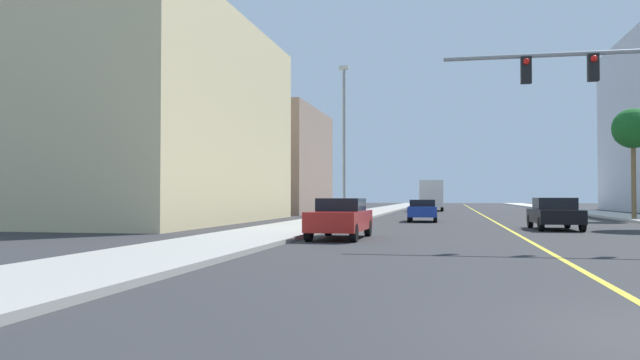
% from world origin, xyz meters
% --- Properties ---
extents(ground, '(192.00, 192.00, 0.00)m').
position_xyz_m(ground, '(0.00, 42.00, 0.00)').
color(ground, '#2D2D30').
extents(sidewalk_left, '(3.74, 168.00, 0.15)m').
position_xyz_m(sidewalk_left, '(-9.85, 42.00, 0.07)').
color(sidewalk_left, '#9E9B93').
rests_on(sidewalk_left, ground).
extents(sidewalk_right, '(3.74, 168.00, 0.15)m').
position_xyz_m(sidewalk_right, '(9.85, 42.00, 0.07)').
color(sidewalk_right, beige).
rests_on(sidewalk_right, ground).
extents(lane_marking_center, '(0.16, 144.00, 0.01)m').
position_xyz_m(lane_marking_center, '(0.00, 42.00, 0.00)').
color(lane_marking_center, yellow).
rests_on(lane_marking_center, ground).
extents(building_left_near, '(10.08, 21.73, 12.14)m').
position_xyz_m(building_left_near, '(-19.49, 27.30, 6.07)').
color(building_left_near, beige).
rests_on(building_left_near, ground).
extents(building_left_far, '(11.49, 14.62, 9.53)m').
position_xyz_m(building_left_far, '(-20.19, 48.20, 4.76)').
color(building_left_far, gray).
rests_on(building_left_far, ground).
extents(street_lamp, '(0.56, 0.28, 8.75)m').
position_xyz_m(street_lamp, '(-8.48, 26.93, 4.95)').
color(street_lamp, gray).
rests_on(street_lamp, sidewalk_left).
extents(palm_far, '(2.55, 2.55, 7.01)m').
position_xyz_m(palm_far, '(8.76, 35.22, 5.80)').
color(palm_far, brown).
rests_on(palm_far, sidewalk_right).
extents(car_red, '(1.87, 4.41, 1.49)m').
position_xyz_m(car_red, '(-6.65, 15.15, 0.76)').
color(car_red, red).
rests_on(car_red, ground).
extents(car_black, '(2.03, 4.38, 1.49)m').
position_xyz_m(car_black, '(2.11, 23.23, 0.76)').
color(car_black, black).
rests_on(car_black, ground).
extents(car_blue, '(1.83, 4.03, 1.35)m').
position_xyz_m(car_blue, '(-4.32, 31.29, 0.71)').
color(car_blue, '#1E389E').
rests_on(car_blue, ground).
extents(delivery_truck, '(2.45, 7.62, 3.19)m').
position_xyz_m(delivery_truck, '(-4.49, 59.64, 1.69)').
color(delivery_truck, silver).
rests_on(delivery_truck, ground).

